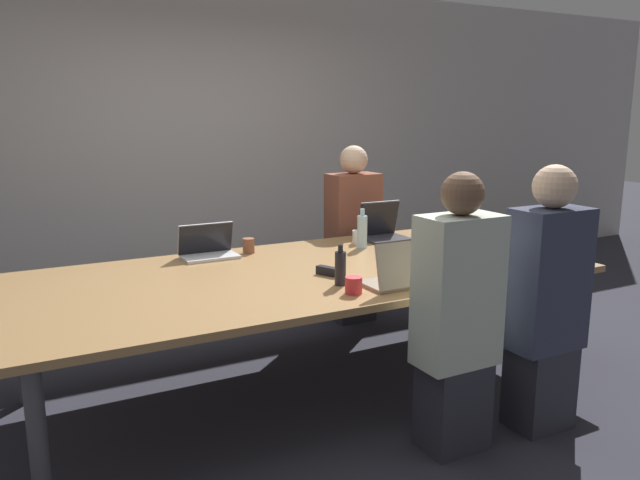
# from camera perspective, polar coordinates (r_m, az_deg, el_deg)

# --- Properties ---
(ground_plane) EXTENTS (24.00, 24.00, 0.00)m
(ground_plane) POSITION_cam_1_polar(r_m,az_deg,el_deg) (3.97, -1.55, -13.21)
(ground_plane) COLOR #2D2D38
(curtain_wall) EXTENTS (12.00, 0.06, 2.80)m
(curtain_wall) POSITION_cam_1_polar(r_m,az_deg,el_deg) (5.76, -12.02, 8.76)
(curtain_wall) COLOR #BCB7B2
(curtain_wall) RESTS_ON ground_plane
(conference_table) EXTENTS (3.41, 1.54, 0.74)m
(conference_table) POSITION_cam_1_polar(r_m,az_deg,el_deg) (3.73, -1.61, -3.53)
(conference_table) COLOR #9E7547
(conference_table) RESTS_ON ground_plane
(laptop_far_midleft) EXTENTS (0.36, 0.22, 0.22)m
(laptop_far_midleft) POSITION_cam_1_polar(r_m,az_deg,el_deg) (4.10, -10.23, -0.68)
(laptop_far_midleft) COLOR silver
(laptop_far_midleft) RESTS_ON conference_table
(cup_far_midleft) EXTENTS (0.08, 0.08, 0.10)m
(cup_far_midleft) POSITION_cam_1_polar(r_m,az_deg,el_deg) (4.18, -6.55, -0.52)
(cup_far_midleft) COLOR brown
(cup_far_midleft) RESTS_ON conference_table
(laptop_far_right) EXTENTS (0.33, 0.28, 0.28)m
(laptop_far_right) POSITION_cam_1_polar(r_m,az_deg,el_deg) (4.63, 5.68, 1.06)
(laptop_far_right) COLOR #333338
(laptop_far_right) RESTS_ON conference_table
(person_far_right) EXTENTS (0.40, 0.24, 1.41)m
(person_far_right) POSITION_cam_1_polar(r_m,az_deg,el_deg) (4.98, 3.02, 0.30)
(person_far_right) COLOR #2D2D38
(person_far_right) RESTS_ON ground_plane
(cup_far_right) EXTENTS (0.08, 0.08, 0.09)m
(cup_far_right) POSITION_cam_1_polar(r_m,az_deg,el_deg) (4.47, 3.48, 0.29)
(cup_far_right) COLOR white
(cup_far_right) RESTS_ON conference_table
(bottle_far_right) EXTENTS (0.07, 0.07, 0.27)m
(bottle_far_right) POSITION_cam_1_polar(r_m,az_deg,el_deg) (4.31, 3.88, 0.82)
(bottle_far_right) COLOR #ADD1E0
(bottle_far_right) RESTS_ON conference_table
(laptop_near_midright) EXTENTS (0.34, 0.25, 0.26)m
(laptop_near_midright) POSITION_cam_1_polar(r_m,az_deg,el_deg) (3.37, 7.20, -3.10)
(laptop_near_midright) COLOR gray
(laptop_near_midright) RESTS_ON conference_table
(person_near_midright) EXTENTS (0.40, 0.24, 1.40)m
(person_near_midright) POSITION_cam_1_polar(r_m,az_deg,el_deg) (3.14, 12.39, -7.07)
(person_near_midright) COLOR #2D2D38
(person_near_midright) RESTS_ON ground_plane
(cup_near_midright) EXTENTS (0.09, 0.09, 0.09)m
(cup_near_midright) POSITION_cam_1_polar(r_m,az_deg,el_deg) (3.25, 3.09, -4.16)
(cup_near_midright) COLOR red
(cup_near_midright) RESTS_ON conference_table
(bottle_near_midright) EXTENTS (0.06, 0.06, 0.23)m
(bottle_near_midright) POSITION_cam_1_polar(r_m,az_deg,el_deg) (3.39, 1.88, -2.55)
(bottle_near_midright) COLOR black
(bottle_near_midright) RESTS_ON conference_table
(laptop_near_right) EXTENTS (0.34, 0.26, 0.27)m
(laptop_near_right) POSITION_cam_1_polar(r_m,az_deg,el_deg) (3.75, 15.23, -1.87)
(laptop_near_right) COLOR #B7B7BC
(laptop_near_right) RESTS_ON conference_table
(person_near_right) EXTENTS (0.40, 0.24, 1.41)m
(person_near_right) POSITION_cam_1_polar(r_m,az_deg,el_deg) (3.47, 19.94, -5.48)
(person_near_right) COLOR #2D2D38
(person_near_right) RESTS_ON ground_plane
(cup_near_right) EXTENTS (0.08, 0.08, 0.10)m
(cup_near_right) POSITION_cam_1_polar(r_m,az_deg,el_deg) (3.59, 11.62, -2.70)
(cup_near_right) COLOR brown
(cup_near_right) RESTS_ON conference_table
(bottle_near_right) EXTENTS (0.08, 0.08, 0.26)m
(bottle_near_right) POSITION_cam_1_polar(r_m,az_deg,el_deg) (3.66, 10.63, -1.43)
(bottle_near_right) COLOR #ADD1E0
(bottle_near_right) RESTS_ON conference_table
(stapler) EXTENTS (0.10, 0.15, 0.05)m
(stapler) POSITION_cam_1_polar(r_m,az_deg,el_deg) (3.60, 0.76, -2.87)
(stapler) COLOR black
(stapler) RESTS_ON conference_table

